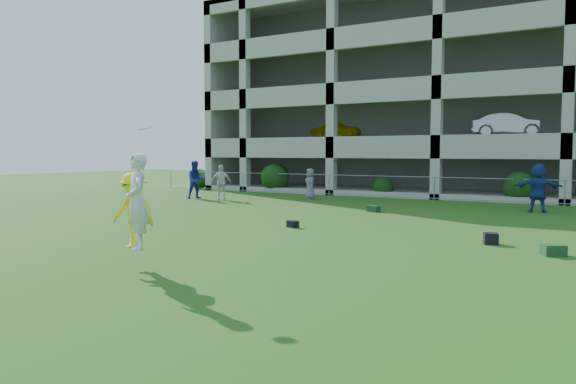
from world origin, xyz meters
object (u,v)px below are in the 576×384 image
Objects in this scene: bystander_d at (538,188)px; frisbee_contest at (135,207)px; bystander_c at (310,184)px; parking_garage at (476,96)px; bystander_a at (196,180)px; bystander_b at (221,182)px; crate_d at (491,239)px.

frisbee_contest reaches higher than bystander_d.
parking_garage reaches higher than bystander_c.
bystander_d is (10.86, -0.67, 0.19)m from bystander_c.
bystander_d is (16.27, 1.90, 0.00)m from bystander_a.
bystander_d reaches higher than bystander_c.
bystander_a is 18.75m from parking_garage.
crate_d is (14.70, -7.35, -0.74)m from bystander_b.
bystander_d is (14.65, 1.85, 0.10)m from bystander_b.
crate_d is 0.14× the size of frisbee_contest.
parking_garage is at bearing 89.59° from frisbee_contest.
bystander_c is (5.42, 2.58, -0.19)m from bystander_a.
crate_d is at bearing 83.12° from bystander_d.
frisbee_contest is (-5.55, -16.34, 0.31)m from bystander_d.
bystander_a reaches higher than bystander_c.
bystander_a is at bearing 126.59° from frisbee_contest.
parking_garage reaches higher than crate_d.
frisbee_contest is at bearing -103.26° from bystander_a.
frisbee_contest reaches higher than bystander_a.
frisbee_contest is (5.30, -17.02, 0.50)m from bystander_c.
frisbee_contest is at bearing -128.08° from crate_d.
parking_garage is at bearing 2.94° from bystander_a.
bystander_b is 0.90× the size of bystander_d.
bystander_c is 4.56× the size of crate_d.
parking_garage is at bearing -73.94° from bystander_d.
bystander_b is 0.71× the size of frisbee_contest.
frisbee_contest is 0.08× the size of parking_garage.
bystander_d is at bearing -43.18° from bystander_a.
frisbee_contest is (-5.59, -7.14, 1.15)m from crate_d.
bystander_a is 0.78× the size of frisbee_contest.
bystander_d is at bearing -66.81° from parking_garage.
parking_garage reaches higher than bystander_a.
bystander_d is 9.24m from crate_d.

